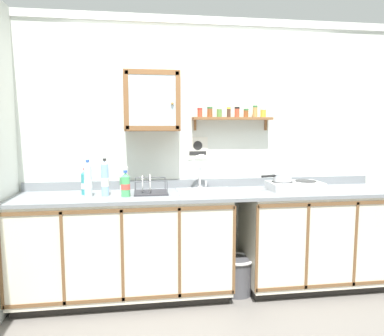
% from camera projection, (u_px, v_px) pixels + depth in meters
% --- Properties ---
extents(floor, '(6.40, 6.40, 0.00)m').
position_uv_depth(floor, '(218.00, 311.00, 2.97)').
color(floor, slate).
rests_on(floor, ground).
extents(back_wall, '(4.00, 0.07, 2.52)m').
position_uv_depth(back_wall, '(204.00, 151.00, 3.48)').
color(back_wall, silver).
rests_on(back_wall, ground).
extents(lower_cabinet_run, '(1.85, 0.60, 0.90)m').
position_uv_depth(lower_cabinet_run, '(124.00, 248.00, 3.16)').
color(lower_cabinet_run, black).
rests_on(lower_cabinet_run, ground).
extents(lower_cabinet_run_right, '(1.36, 0.60, 0.90)m').
position_uv_depth(lower_cabinet_run_right, '(315.00, 239.00, 3.41)').
color(lower_cabinet_run_right, black).
rests_on(lower_cabinet_run_right, ground).
extents(countertop, '(3.36, 0.62, 0.03)m').
position_uv_depth(countertop, '(210.00, 194.00, 3.21)').
color(countertop, gray).
rests_on(countertop, lower_cabinet_run).
extents(backsplash, '(3.36, 0.02, 0.08)m').
position_uv_depth(backsplash, '(205.00, 183.00, 3.48)').
color(backsplash, gray).
rests_on(backsplash, countertop).
extents(sink, '(0.49, 0.41, 0.44)m').
position_uv_depth(sink, '(205.00, 192.00, 3.24)').
color(sink, silver).
rests_on(sink, countertop).
extents(hot_plate_stove, '(0.48, 0.29, 0.08)m').
position_uv_depth(hot_plate_stove, '(295.00, 186.00, 3.32)').
color(hot_plate_stove, silver).
rests_on(hot_plate_stove, countertop).
extents(saucepan, '(0.31, 0.18, 0.07)m').
position_uv_depth(saucepan, '(282.00, 177.00, 3.32)').
color(saucepan, silver).
rests_on(saucepan, hot_plate_stove).
extents(bottle_water_blue_0, '(0.06, 0.06, 0.32)m').
position_uv_depth(bottle_water_blue_0, '(105.00, 179.00, 3.03)').
color(bottle_water_blue_0, '#8CB7E0').
rests_on(bottle_water_blue_0, countertop).
extents(bottle_opaque_white_1, '(0.08, 0.08, 0.29)m').
position_uv_depth(bottle_opaque_white_1, '(124.00, 179.00, 3.12)').
color(bottle_opaque_white_1, white).
rests_on(bottle_opaque_white_1, countertop).
extents(bottle_detergent_teal_2, '(0.07, 0.07, 0.23)m').
position_uv_depth(bottle_detergent_teal_2, '(85.00, 183.00, 3.11)').
color(bottle_detergent_teal_2, teal).
rests_on(bottle_detergent_teal_2, countertop).
extents(bottle_soda_green_3, '(0.08, 0.08, 0.22)m').
position_uv_depth(bottle_soda_green_3, '(126.00, 185.00, 3.01)').
color(bottle_soda_green_3, '#4CB266').
rests_on(bottle_soda_green_3, countertop).
extents(bottle_water_clear_4, '(0.06, 0.06, 0.31)m').
position_uv_depth(bottle_water_clear_4, '(88.00, 180.00, 3.00)').
color(bottle_water_clear_4, silver).
rests_on(bottle_water_clear_4, countertop).
extents(dish_rack, '(0.29, 0.27, 0.17)m').
position_uv_depth(dish_rack, '(150.00, 190.00, 3.16)').
color(dish_rack, '#333338').
rests_on(dish_rack, countertop).
extents(wall_cabinet, '(0.49, 0.28, 0.53)m').
position_uv_depth(wall_cabinet, '(152.00, 101.00, 3.21)').
color(wall_cabinet, brown).
extents(spice_shelf, '(0.75, 0.14, 0.23)m').
position_uv_depth(spice_shelf, '(233.00, 116.00, 3.39)').
color(spice_shelf, brown).
extents(warning_sign, '(0.19, 0.01, 0.21)m').
position_uv_depth(warning_sign, '(198.00, 148.00, 3.44)').
color(warning_sign, silver).
extents(trash_bin, '(0.31, 0.31, 0.33)m').
position_uv_depth(trash_bin, '(237.00, 274.00, 3.28)').
color(trash_bin, '#4C4C51').
rests_on(trash_bin, ground).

